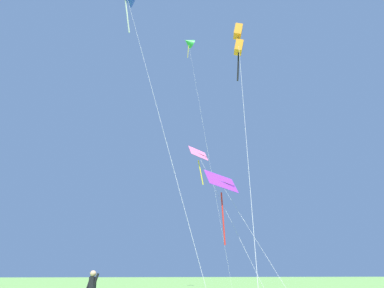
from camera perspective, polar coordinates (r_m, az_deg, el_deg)
name	(u,v)px	position (r m, az deg, el deg)	size (l,w,h in m)	color
kite_pink_low	(200,160)	(30.56, 1.12, -2.29)	(2.16, 9.47, 10.98)	pink
kite_green_small	(189,43)	(52.58, -0.49, 14.11)	(3.22, 8.04, 30.18)	green
kite_orange_box	(238,41)	(22.81, 6.55, 14.24)	(3.56, 9.21, 14.58)	orange
kite_purple_streamer	(222,194)	(26.32, 4.27, -7.09)	(2.16, 9.20, 8.13)	purple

